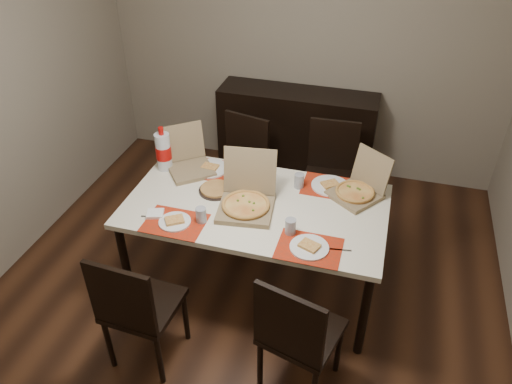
{
  "coord_description": "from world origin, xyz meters",
  "views": [
    {
      "loc": [
        0.82,
        -2.49,
        2.82
      ],
      "look_at": [
        0.05,
        0.19,
        0.85
      ],
      "focal_mm": 35.0,
      "sensor_mm": 36.0,
      "label": 1
    }
  ],
  "objects_px": {
    "sideboard": "(296,135)",
    "chair_far_right": "(330,170)",
    "dining_table": "(256,211)",
    "chair_near_right": "(297,334)",
    "chair_far_left": "(240,164)",
    "pizza_box_center": "(247,201)",
    "dip_bowl": "(265,191)",
    "soda_bottle": "(163,152)",
    "chair_near_left": "(136,307)"
  },
  "relations": [
    {
      "from": "sideboard",
      "to": "chair_near_left",
      "type": "bearing_deg",
      "value": -100.22
    },
    {
      "from": "dining_table",
      "to": "soda_bottle",
      "type": "bearing_deg",
      "value": 162.73
    },
    {
      "from": "sideboard",
      "to": "chair_far_right",
      "type": "height_order",
      "value": "chair_far_right"
    },
    {
      "from": "dining_table",
      "to": "pizza_box_center",
      "type": "bearing_deg",
      "value": -129.09
    },
    {
      "from": "chair_near_right",
      "to": "soda_bottle",
      "type": "distance_m",
      "value": 1.71
    },
    {
      "from": "soda_bottle",
      "to": "chair_near_right",
      "type": "bearing_deg",
      "value": -39.98
    },
    {
      "from": "chair_far_right",
      "to": "dip_bowl",
      "type": "xyz_separation_m",
      "value": [
        -0.36,
        -0.8,
        0.25
      ]
    },
    {
      "from": "sideboard",
      "to": "dip_bowl",
      "type": "distance_m",
      "value": 1.49
    },
    {
      "from": "sideboard",
      "to": "dip_bowl",
      "type": "xyz_separation_m",
      "value": [
        0.07,
        -1.45,
        0.31
      ]
    },
    {
      "from": "chair_near_left",
      "to": "sideboard",
      "type": "bearing_deg",
      "value": 79.78
    },
    {
      "from": "pizza_box_center",
      "to": "soda_bottle",
      "type": "bearing_deg",
      "value": 157.57
    },
    {
      "from": "dining_table",
      "to": "chair_near_right",
      "type": "relative_size",
      "value": 1.94
    },
    {
      "from": "chair_far_left",
      "to": "pizza_box_center",
      "type": "bearing_deg",
      "value": -69.63
    },
    {
      "from": "chair_near_left",
      "to": "soda_bottle",
      "type": "bearing_deg",
      "value": 104.75
    },
    {
      "from": "chair_near_left",
      "to": "chair_far_left",
      "type": "distance_m",
      "value": 1.73
    },
    {
      "from": "chair_far_left",
      "to": "chair_far_right",
      "type": "xyz_separation_m",
      "value": [
        0.77,
        0.12,
        0.0
      ]
    },
    {
      "from": "sideboard",
      "to": "pizza_box_center",
      "type": "xyz_separation_m",
      "value": [
        -0.0,
        -1.65,
        0.36
      ]
    },
    {
      "from": "dining_table",
      "to": "pizza_box_center",
      "type": "relative_size",
      "value": 4.0
    },
    {
      "from": "chair_near_left",
      "to": "soda_bottle",
      "type": "relative_size",
      "value": 2.64
    },
    {
      "from": "chair_near_right",
      "to": "dining_table",
      "type": "bearing_deg",
      "value": 120.26
    },
    {
      "from": "sideboard",
      "to": "dining_table",
      "type": "xyz_separation_m",
      "value": [
        0.05,
        -1.59,
        0.23
      ]
    },
    {
      "from": "pizza_box_center",
      "to": "soda_bottle",
      "type": "height_order",
      "value": "pizza_box_center"
    },
    {
      "from": "pizza_box_center",
      "to": "soda_bottle",
      "type": "distance_m",
      "value": 0.82
    },
    {
      "from": "chair_near_left",
      "to": "soda_bottle",
      "type": "xyz_separation_m",
      "value": [
        -0.3,
        1.15,
        0.39
      ]
    },
    {
      "from": "chair_near_right",
      "to": "chair_far_right",
      "type": "bearing_deg",
      "value": 92.99
    },
    {
      "from": "dining_table",
      "to": "chair_near_left",
      "type": "relative_size",
      "value": 1.94
    },
    {
      "from": "dining_table",
      "to": "dip_bowl",
      "type": "bearing_deg",
      "value": 79.65
    },
    {
      "from": "chair_far_right",
      "to": "chair_far_left",
      "type": "bearing_deg",
      "value": -171.31
    },
    {
      "from": "chair_near_left",
      "to": "chair_far_left",
      "type": "height_order",
      "value": "same"
    },
    {
      "from": "chair_far_left",
      "to": "sideboard",
      "type": "bearing_deg",
      "value": 66.68
    },
    {
      "from": "pizza_box_center",
      "to": "chair_far_left",
      "type": "bearing_deg",
      "value": 110.37
    },
    {
      "from": "chair_near_right",
      "to": "soda_bottle",
      "type": "height_order",
      "value": "soda_bottle"
    },
    {
      "from": "chair_far_right",
      "to": "soda_bottle",
      "type": "bearing_deg",
      "value": -149.69
    },
    {
      "from": "dining_table",
      "to": "soda_bottle",
      "type": "distance_m",
      "value": 0.86
    },
    {
      "from": "chair_far_right",
      "to": "pizza_box_center",
      "type": "height_order",
      "value": "pizza_box_center"
    },
    {
      "from": "chair_near_left",
      "to": "soda_bottle",
      "type": "height_order",
      "value": "soda_bottle"
    },
    {
      "from": "chair_near_left",
      "to": "pizza_box_center",
      "type": "bearing_deg",
      "value": 61.87
    },
    {
      "from": "sideboard",
      "to": "dip_bowl",
      "type": "bearing_deg",
      "value": -87.1
    },
    {
      "from": "sideboard",
      "to": "chair_far_left",
      "type": "distance_m",
      "value": 0.84
    },
    {
      "from": "chair_near_left",
      "to": "chair_far_right",
      "type": "distance_m",
      "value": 2.04
    },
    {
      "from": "chair_far_left",
      "to": "dip_bowl",
      "type": "xyz_separation_m",
      "value": [
        0.4,
        -0.69,
        0.25
      ]
    },
    {
      "from": "chair_near_right",
      "to": "chair_far_right",
      "type": "xyz_separation_m",
      "value": [
        -0.09,
        1.77,
        0.0
      ]
    },
    {
      "from": "chair_far_left",
      "to": "soda_bottle",
      "type": "distance_m",
      "value": 0.81
    },
    {
      "from": "dip_bowl",
      "to": "chair_far_left",
      "type": "bearing_deg",
      "value": 120.51
    },
    {
      "from": "chair_far_left",
      "to": "dip_bowl",
      "type": "relative_size",
      "value": 7.8
    },
    {
      "from": "chair_near_left",
      "to": "dip_bowl",
      "type": "height_order",
      "value": "chair_near_left"
    },
    {
      "from": "chair_far_left",
      "to": "soda_bottle",
      "type": "bearing_deg",
      "value": -126.07
    },
    {
      "from": "sideboard",
      "to": "dip_bowl",
      "type": "height_order",
      "value": "sideboard"
    },
    {
      "from": "chair_near_right",
      "to": "chair_far_left",
      "type": "relative_size",
      "value": 1.0
    },
    {
      "from": "chair_near_right",
      "to": "dip_bowl",
      "type": "height_order",
      "value": "chair_near_right"
    }
  ]
}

